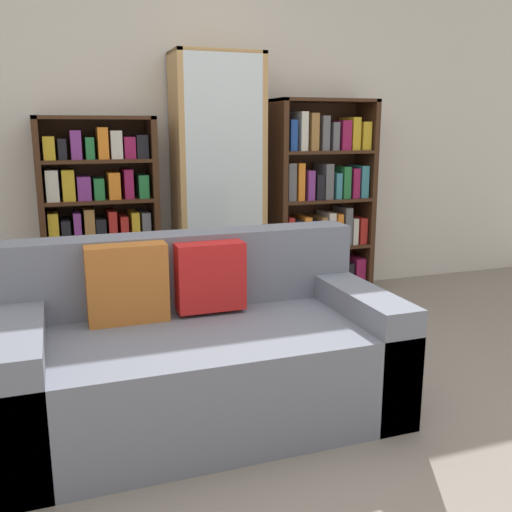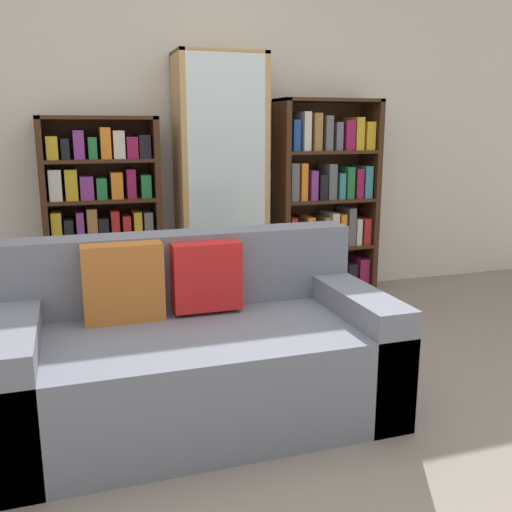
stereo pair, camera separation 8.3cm
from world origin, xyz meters
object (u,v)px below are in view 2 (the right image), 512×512
(bookshelf_right, at_px, (325,206))
(couch, at_px, (196,353))
(display_cabinet, at_px, (221,182))
(wine_bottle, at_px, (311,302))
(bookshelf_left, at_px, (103,221))

(bookshelf_right, bearing_deg, couch, -130.77)
(couch, xyz_separation_m, display_cabinet, (0.54, 1.60, 0.63))
(display_cabinet, relative_size, wine_bottle, 5.46)
(couch, distance_m, display_cabinet, 1.80)
(bookshelf_left, relative_size, wine_bottle, 4.15)
(couch, bearing_deg, bookshelf_right, 49.23)
(couch, xyz_separation_m, wine_bottle, (1.02, 1.01, -0.16))
(bookshelf_left, distance_m, wine_bottle, 1.55)
(bookshelf_left, height_order, wine_bottle, bookshelf_left)
(bookshelf_right, bearing_deg, bookshelf_left, 179.99)
(couch, relative_size, bookshelf_right, 1.13)
(bookshelf_left, bearing_deg, couch, -79.45)
(couch, height_order, bookshelf_right, bookshelf_right)
(display_cabinet, bearing_deg, bookshelf_left, 178.90)
(display_cabinet, relative_size, bookshelf_right, 1.20)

